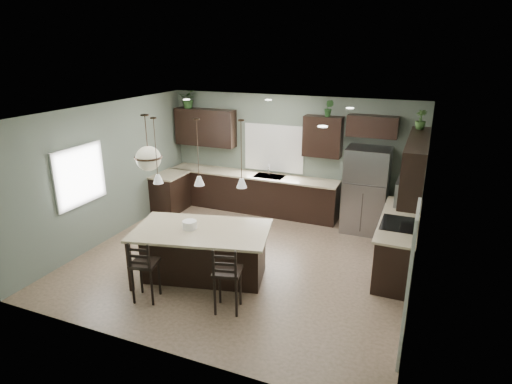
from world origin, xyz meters
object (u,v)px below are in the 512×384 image
at_px(refrigerator, 366,190).
at_px(plant_back_left, 189,99).
at_px(serving_dish, 190,225).
at_px(bar_stool_right, 228,278).
at_px(kitchen_island, 202,254).
at_px(bar_stool_left, 145,270).

distance_m(refrigerator, plant_back_left, 4.76).
distance_m(serving_dish, bar_stool_right, 1.28).
xyz_separation_m(kitchen_island, bar_stool_left, (-0.51, -0.92, 0.06)).
bearing_deg(plant_back_left, kitchen_island, -57.28).
bearing_deg(kitchen_island, plant_back_left, 109.42).
height_order(serving_dish, bar_stool_right, bar_stool_right).
relative_size(refrigerator, serving_dish, 7.71).
distance_m(kitchen_island, plant_back_left, 4.61).
relative_size(refrigerator, bar_stool_left, 1.76).
distance_m(refrigerator, bar_stool_left, 4.92).
xyz_separation_m(refrigerator, kitchen_island, (-2.24, -3.14, -0.46)).
xyz_separation_m(refrigerator, plant_back_left, (-4.43, 0.28, 1.70)).
height_order(serving_dish, bar_stool_left, serving_dish).
bearing_deg(bar_stool_left, serving_dish, 57.16).
distance_m(kitchen_island, bar_stool_right, 1.08).
relative_size(serving_dish, plant_back_left, 0.53).
xyz_separation_m(refrigerator, bar_stool_left, (-2.74, -4.06, -0.40)).
relative_size(serving_dish, bar_stool_right, 0.22).
bearing_deg(plant_back_left, serving_dish, -59.98).
xyz_separation_m(serving_dish, bar_stool_left, (-0.31, -0.87, -0.47)).
distance_m(refrigerator, serving_dish, 4.01).
distance_m(refrigerator, kitchen_island, 3.89).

